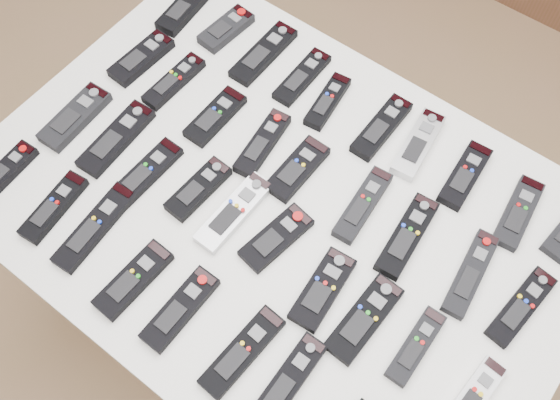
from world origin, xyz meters
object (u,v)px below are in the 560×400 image
Objects in this scene: remote_29 at (6,171)px; remote_11 at (174,81)px; remote_0 at (185,8)px; remote_5 at (381,127)px; remote_10 at (141,58)px; remote_6 at (418,144)px; remote_27 at (416,346)px; remote_26 at (364,319)px; remote_2 at (264,53)px; remote_17 at (471,273)px; remote_24 at (276,238)px; remote_8 at (518,213)px; remote_30 at (54,207)px; remote_3 at (302,77)px; remote_33 at (180,309)px; remote_34 at (242,352)px; remote_4 at (328,101)px; remote_18 at (521,307)px; table at (280,217)px; remote_7 at (465,175)px; remote_20 at (116,138)px; remote_31 at (95,227)px; remote_32 at (134,280)px; remote_12 at (215,116)px; remote_1 at (226,29)px; remote_25 at (323,289)px; remote_16 at (407,236)px; remote_15 at (363,205)px; remote_23 at (234,212)px; remote_21 at (147,172)px; remote_14 at (298,169)px; remote_28 at (473,397)px; remote_13 at (262,143)px; remote_19 at (75,117)px; remote_22 at (198,189)px.

remote_11 is at bearing 69.05° from remote_29.
remote_0 is 0.58m from remote_5.
remote_5 is 0.59m from remote_10.
remote_27 is at bearing -66.40° from remote_6.
remote_2 is at bearing 146.10° from remote_26.
remote_17 is 1.20× the size of remote_24.
remote_29 is (-0.92, -0.57, 0.00)m from remote_8.
remote_3 is at bearing 64.06° from remote_30.
remote_10 reaches higher than remote_8.
remote_33 is (0.26, -0.59, 0.00)m from remote_2.
remote_17 and remote_34 have the same top height.
remote_10 is at bearing 172.88° from remote_17.
remote_4 is 0.87× the size of remote_18.
remote_7 is (0.27, 0.29, 0.07)m from table.
remote_2 is at bearing 132.71° from table.
remote_20 is at bearing -138.38° from remote_4.
remote_32 is at bearing -18.82° from remote_31.
remote_12 is at bearing 82.34° from remote_31.
remote_25 is at bearing -30.24° from remote_1.
remote_34 is (-0.12, -0.38, -0.00)m from remote_16.
remote_15 is (0.14, 0.10, 0.07)m from table.
remote_7 reaches higher than remote_25.
remote_23 is at bearing -109.49° from remote_5.
remote_8 and remote_26 have the same top height.
remote_31 is 0.15m from remote_32.
remote_24 reaches higher than table.
remote_1 reaches higher than remote_21.
remote_8 is 0.81× the size of remote_31.
remote_14 reaches higher than remote_28.
remote_8 is at bearing 49.91° from remote_32.
remote_26 is at bearing -61.34° from remote_5.
remote_5 is 1.12× the size of remote_14.
remote_13 is at bearing -150.30° from remote_6.
remote_30 is 0.24m from remote_32.
remote_1 is at bearing 135.02° from remote_34.
remote_12 is at bearing -179.04° from remote_14.
remote_26 is at bearing 10.00° from remote_30.
remote_31 is (-0.78, -0.17, -0.00)m from remote_28.
remote_5 is at bearing 41.48° from remote_29.
remote_32 is (-0.30, -0.21, 0.00)m from remote_25.
remote_16 is 0.91× the size of remote_31.
remote_1 is at bearing 174.83° from remote_7.
remote_3 is 0.22m from remote_5.
remote_5 and remote_13 have the same top height.
remote_20 is at bearing -120.89° from remote_3.
remote_29 is 0.80× the size of remote_34.
remote_3 is 1.00× the size of remote_8.
remote_14 is 0.89× the size of remote_19.
remote_18 is 0.65m from remote_33.
remote_22 is (-0.66, -0.18, 0.00)m from remote_18.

